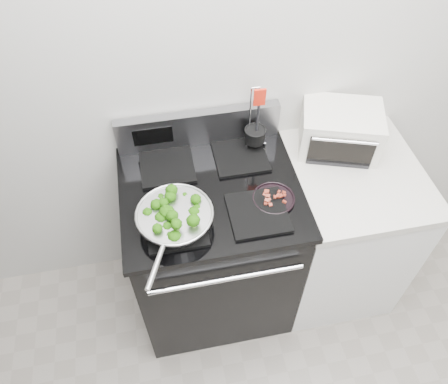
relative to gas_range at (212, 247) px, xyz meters
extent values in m
cube|color=beige|center=(0.30, 0.34, 0.86)|extent=(4.00, 0.02, 2.70)
cube|color=black|center=(0.00, 0.00, -0.03)|extent=(0.76, 0.66, 0.92)
cube|color=black|center=(0.00, 0.00, 0.45)|extent=(0.79, 0.69, 0.03)
cube|color=#99999E|center=(0.00, 0.30, 0.55)|extent=(0.76, 0.05, 0.18)
cube|color=black|center=(-0.17, -0.17, 0.47)|extent=(0.24, 0.24, 0.01)
cube|color=black|center=(0.17, -0.17, 0.47)|extent=(0.24, 0.24, 0.01)
cube|color=black|center=(-0.17, 0.17, 0.47)|extent=(0.24, 0.24, 0.01)
cube|color=black|center=(0.17, 0.17, 0.47)|extent=(0.24, 0.24, 0.01)
cube|color=white|center=(0.68, 0.00, -0.05)|extent=(0.60, 0.66, 0.88)
cube|color=beige|center=(0.68, 0.00, 0.41)|extent=(0.62, 0.68, 0.04)
torus|color=silver|center=(-0.17, -0.16, 0.54)|extent=(0.31, 0.31, 0.01)
cylinder|color=silver|center=(-0.27, -0.39, 0.53)|extent=(0.09, 0.18, 0.02)
cylinder|color=black|center=(0.25, -0.11, 0.47)|extent=(0.18, 0.18, 0.01)
cylinder|color=black|center=(0.25, 0.21, 0.54)|extent=(0.09, 0.09, 0.07)
cylinder|color=black|center=(0.25, 0.21, 0.62)|extent=(0.01, 0.01, 0.21)
cube|color=red|center=(0.25, 0.21, 0.77)|extent=(0.05, 0.01, 0.08)
cube|color=white|center=(0.65, 0.18, 0.54)|extent=(0.43, 0.37, 0.21)
cube|color=black|center=(0.65, 0.04, 0.53)|extent=(0.28, 0.10, 0.15)
camera|label=1|loc=(-0.18, -1.22, 1.91)|focal=35.00mm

